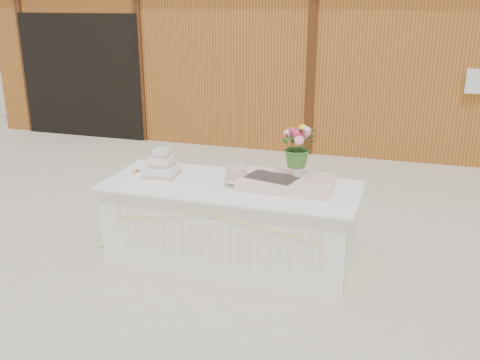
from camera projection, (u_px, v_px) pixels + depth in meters
name	position (u px, v px, depth m)	size (l,w,h in m)	color
ground	(231.00, 259.00, 5.24)	(80.00, 80.00, 0.00)	beige
barn	(330.00, 41.00, 10.13)	(12.60, 4.60, 3.30)	#AB6524
cake_table	(230.00, 223.00, 5.11)	(2.40, 1.00, 0.77)	white
wedding_cake	(162.00, 166.00, 5.23)	(0.32, 0.32, 0.27)	white
pink_cake_stand	(236.00, 176.00, 4.94)	(0.24, 0.24, 0.17)	silver
satin_runner	(286.00, 182.00, 4.89)	(0.85, 0.49, 0.11)	beige
flower_vase	(298.00, 168.00, 4.90)	(0.10, 0.10, 0.13)	silver
bouquet	(299.00, 141.00, 4.82)	(0.35, 0.30, 0.39)	#366829
loose_flowers	(142.00, 172.00, 5.34)	(0.16, 0.38, 0.02)	pink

